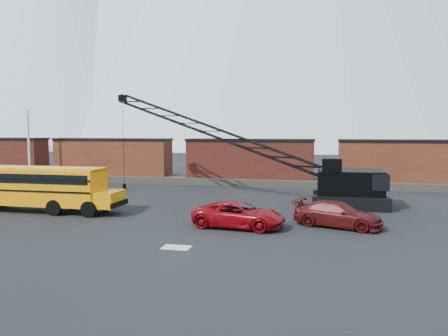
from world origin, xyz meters
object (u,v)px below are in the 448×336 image
object	(u,v)px
school_bus	(40,187)
crawler_crane	(219,134)
red_pickup	(239,215)
maroon_suv	(338,214)

from	to	relation	value
school_bus	crawler_crane	xyz separation A→B (m)	(10.99, 9.22, 3.67)
school_bus	red_pickup	size ratio (longest dim) A/B	2.11
school_bus	maroon_suv	world-z (taller)	school_bus
red_pickup	maroon_suv	bearing A→B (deg)	-69.31
crawler_crane	maroon_suv	bearing A→B (deg)	-45.32
school_bus	red_pickup	distance (m)	14.95
red_pickup	crawler_crane	size ratio (longest dim) A/B	0.23
maroon_suv	crawler_crane	world-z (taller)	crawler_crane
red_pickup	maroon_suv	xyz separation A→B (m)	(5.79, 1.46, -0.00)
crawler_crane	red_pickup	bearing A→B (deg)	-71.20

